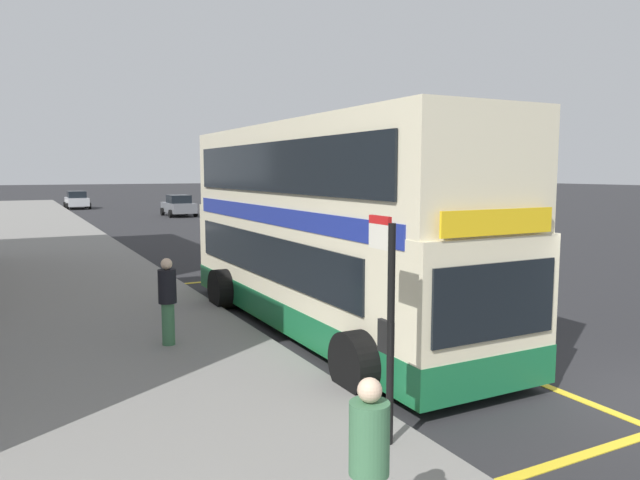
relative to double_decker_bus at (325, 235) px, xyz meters
The scene contains 10 objects.
ground_plane 26.07m from the double_decker_bus, 84.58° to the left, with size 260.00×260.00×0.00m, color #28282B.
pavement_near 26.35m from the double_decker_bus, 99.96° to the left, with size 6.00×76.00×0.14m, color gray.
double_decker_bus is the anchor object (origin of this frame).
bus_bay_markings 2.06m from the double_decker_bus, 84.40° to the right, with size 3.10×13.34×0.01m.
bus_stop_sign 5.83m from the double_decker_bus, 110.71° to the right, with size 0.09×0.51×2.75m.
parked_car_grey_ahead 34.55m from the double_decker_bus, 80.87° to the left, with size 2.09×4.20×1.62m.
parked_car_navy_far 10.90m from the double_decker_bus, 61.36° to the left, with size 2.09×4.20×1.62m.
parked_car_silver_behind 47.39m from the double_decker_bus, 90.61° to the left, with size 2.09×4.20×1.62m.
pedestrian_waiting_near_sign 3.59m from the double_decker_bus, behind, with size 0.34×0.34×1.66m.
pedestrian_further_back 8.11m from the double_decker_bus, 115.44° to the right, with size 0.34×0.34×1.60m.
Camera 1 is at (-8.44, -5.10, 3.42)m, focal length 33.44 mm.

